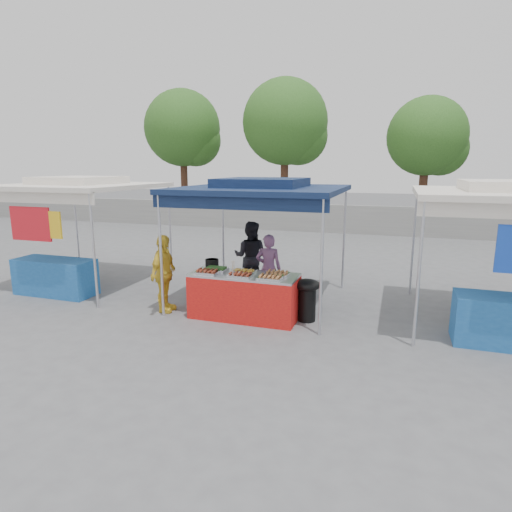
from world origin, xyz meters
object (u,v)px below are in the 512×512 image
(helper_man, at_px, (250,257))
(vendor_table, at_px, (244,296))
(cooking_pot, at_px, (212,263))
(customer_person, at_px, (164,274))
(vendor_woman, at_px, (268,269))
(wok_burner, at_px, (307,296))

(helper_man, bearing_deg, vendor_table, 100.89)
(cooking_pot, relative_size, customer_person, 0.17)
(cooking_pot, relative_size, vendor_woman, 0.18)
(vendor_table, bearing_deg, helper_man, 105.29)
(cooking_pot, distance_m, customer_person, 0.96)
(cooking_pot, height_order, wok_burner, cooking_pot)
(vendor_woman, relative_size, helper_man, 0.91)
(cooking_pot, distance_m, vendor_woman, 1.20)
(wok_burner, height_order, vendor_woman, vendor_woman)
(vendor_table, relative_size, wok_burner, 2.51)
(cooking_pot, height_order, vendor_woman, vendor_woman)
(vendor_woman, bearing_deg, customer_person, 25.33)
(vendor_table, distance_m, wok_burner, 1.17)
(vendor_table, distance_m, customer_person, 1.65)
(helper_man, bearing_deg, cooking_pot, 72.31)
(helper_man, bearing_deg, customer_person, 54.26)
(vendor_table, height_order, cooking_pot, cooking_pot)
(cooking_pot, bearing_deg, helper_man, 76.71)
(customer_person, bearing_deg, helper_man, -34.52)
(vendor_table, bearing_deg, customer_person, -174.88)
(vendor_woman, bearing_deg, vendor_table, 72.83)
(vendor_table, relative_size, vendor_woman, 1.38)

